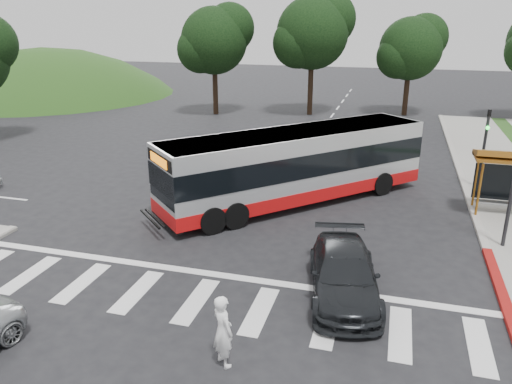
% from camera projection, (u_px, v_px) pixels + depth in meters
% --- Properties ---
extents(ground, '(140.00, 140.00, 0.00)m').
position_uv_depth(ground, '(244.00, 235.00, 19.71)').
color(ground, black).
rests_on(ground, ground).
extents(sidewalk_east, '(4.00, 40.00, 0.12)m').
position_uv_depth(sidewalk_east, '(510.00, 194.00, 24.12)').
color(sidewalk_east, gray).
rests_on(sidewalk_east, ground).
extents(curb_east, '(0.30, 40.00, 0.15)m').
position_uv_depth(curb_east, '(466.00, 190.00, 24.63)').
color(curb_east, '#9E9991').
rests_on(curb_east, ground).
extents(curb_east_red, '(0.32, 6.00, 0.15)m').
position_uv_depth(curb_east_red, '(501.00, 291.00, 15.56)').
color(curb_east_red, maroon).
rests_on(curb_east_red, ground).
extents(hillside_nw, '(44.00, 44.00, 10.00)m').
position_uv_depth(hillside_nw, '(48.00, 94.00, 55.13)').
color(hillside_nw, '#204616').
rests_on(hillside_nw, ground).
extents(crosswalk_ladder, '(18.00, 2.60, 0.01)m').
position_uv_depth(crosswalk_ladder, '(196.00, 301.00, 15.17)').
color(crosswalk_ladder, silver).
rests_on(crosswalk_ladder, ground).
extents(traffic_signal_ne_short, '(0.18, 0.37, 4.00)m').
position_uv_depth(traffic_signal_ne_short, '(485.00, 141.00, 24.11)').
color(traffic_signal_ne_short, black).
rests_on(traffic_signal_ne_short, ground).
extents(tree_north_a, '(6.60, 6.15, 10.17)m').
position_uv_depth(tree_north_a, '(314.00, 32.00, 41.53)').
color(tree_north_a, black).
rests_on(tree_north_a, ground).
extents(tree_north_b, '(5.72, 5.33, 8.43)m').
position_uv_depth(tree_north_b, '(412.00, 48.00, 41.70)').
color(tree_north_b, black).
rests_on(tree_north_b, ground).
extents(tree_north_c, '(6.16, 5.74, 9.30)m').
position_uv_depth(tree_north_c, '(215.00, 39.00, 41.97)').
color(tree_north_c, black).
rests_on(tree_north_c, ground).
extents(transit_bus, '(10.96, 11.26, 3.34)m').
position_uv_depth(transit_bus, '(296.00, 167.00, 22.73)').
color(transit_bus, '#B1B3B6').
rests_on(transit_bus, ground).
extents(pedestrian, '(0.83, 0.80, 1.91)m').
position_uv_depth(pedestrian, '(223.00, 331.00, 12.13)').
color(pedestrian, white).
rests_on(pedestrian, ground).
extents(dark_sedan, '(2.91, 5.26, 1.44)m').
position_uv_depth(dark_sedan, '(344.00, 274.00, 15.28)').
color(dark_sedan, black).
rests_on(dark_sedan, ground).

